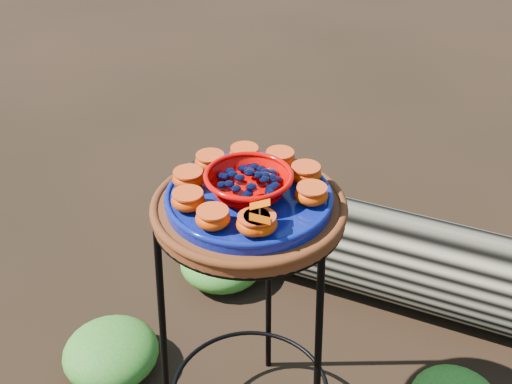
% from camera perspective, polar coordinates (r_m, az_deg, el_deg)
% --- Properties ---
extents(plant_stand, '(0.44, 0.44, 0.70)m').
position_cam_1_polar(plant_stand, '(1.58, -0.55, -12.53)').
color(plant_stand, black).
rests_on(plant_stand, ground).
extents(terracotta_saucer, '(0.40, 0.40, 0.03)m').
position_cam_1_polar(terracotta_saucer, '(1.34, -0.63, -1.58)').
color(terracotta_saucer, '#58270A').
rests_on(terracotta_saucer, plant_stand).
extents(cobalt_plate, '(0.34, 0.34, 0.02)m').
position_cam_1_polar(cobalt_plate, '(1.32, -0.64, -0.60)').
color(cobalt_plate, '#0C045A').
rests_on(cobalt_plate, terracotta_saucer).
extents(red_bowl, '(0.17, 0.17, 0.05)m').
position_cam_1_polar(red_bowl, '(1.30, -0.65, 0.69)').
color(red_bowl, '#D00200').
rests_on(red_bowl, cobalt_plate).
extents(glass_gems, '(0.13, 0.13, 0.02)m').
position_cam_1_polar(glass_gems, '(1.28, -0.66, 2.02)').
color(glass_gems, black).
rests_on(glass_gems, red_bowl).
extents(orange_half_0, '(0.07, 0.07, 0.04)m').
position_cam_1_polar(orange_half_0, '(1.20, 0.34, -2.83)').
color(orange_half_0, '#C02500').
rests_on(orange_half_0, cobalt_plate).
extents(orange_half_1, '(0.07, 0.07, 0.04)m').
position_cam_1_polar(orange_half_1, '(1.29, 4.95, -0.23)').
color(orange_half_1, '#C02500').
rests_on(orange_half_1, cobalt_plate).
extents(orange_half_2, '(0.07, 0.07, 0.04)m').
position_cam_1_polar(orange_half_2, '(1.35, 4.43, 1.64)').
color(orange_half_2, '#C02500').
rests_on(orange_half_2, cobalt_plate).
extents(orange_half_3, '(0.07, 0.07, 0.04)m').
position_cam_1_polar(orange_half_3, '(1.40, 2.14, 2.95)').
color(orange_half_3, '#C02500').
rests_on(orange_half_3, cobalt_plate).
extents(orange_half_4, '(0.07, 0.07, 0.04)m').
position_cam_1_polar(orange_half_4, '(1.42, -1.03, 3.33)').
color(orange_half_4, '#C02500').
rests_on(orange_half_4, cobalt_plate).
extents(orange_half_5, '(0.07, 0.07, 0.04)m').
position_cam_1_polar(orange_half_5, '(1.39, -4.09, 2.69)').
color(orange_half_5, '#C02500').
rests_on(orange_half_5, cobalt_plate).
extents(orange_half_6, '(0.07, 0.07, 0.04)m').
position_cam_1_polar(orange_half_6, '(1.34, -6.03, 1.18)').
color(orange_half_6, '#C02500').
rests_on(orange_half_6, cobalt_plate).
extents(orange_half_7, '(0.07, 0.07, 0.04)m').
position_cam_1_polar(orange_half_7, '(1.27, -6.05, -0.74)').
color(orange_half_7, '#C02500').
rests_on(orange_half_7, cobalt_plate).
extents(orange_half_8, '(0.07, 0.07, 0.04)m').
position_cam_1_polar(orange_half_8, '(1.22, -3.86, -2.35)').
color(orange_half_8, '#C02500').
rests_on(orange_half_8, cobalt_plate).
extents(orange_half_9, '(0.07, 0.07, 0.04)m').
position_cam_1_polar(orange_half_9, '(1.20, -0.20, -2.87)').
color(orange_half_9, '#C02500').
rests_on(orange_half_9, cobalt_plate).
extents(butterfly, '(0.09, 0.07, 0.01)m').
position_cam_1_polar(butterfly, '(1.19, 0.35, -1.82)').
color(butterfly, '#DA4400').
rests_on(butterfly, orange_half_0).
extents(driftwood_log, '(1.66, 0.72, 0.30)m').
position_cam_1_polar(driftwood_log, '(2.16, 12.94, -5.76)').
color(driftwood_log, black).
rests_on(driftwood_log, ground).
extents(foliage_left, '(0.28, 0.28, 0.14)m').
position_cam_1_polar(foliage_left, '(1.97, -12.79, -13.64)').
color(foliage_left, '#275B1B').
rests_on(foliage_left, ground).
extents(foliage_back, '(0.29, 0.29, 0.15)m').
position_cam_1_polar(foliage_back, '(2.22, -3.01, -6.11)').
color(foliage_back, '#275B1B').
rests_on(foliage_back, ground).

